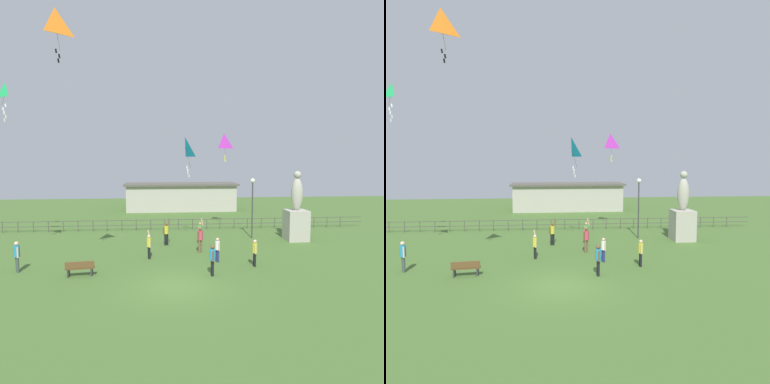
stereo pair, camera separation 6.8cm
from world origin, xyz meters
TOP-DOWN VIEW (x-y plane):
  - ground_plane at (0.00, 0.00)m, footprint 80.00×80.00m
  - statue_monument at (9.75, 9.15)m, footprint 1.63×1.63m
  - lamppost at (6.52, 10.12)m, footprint 0.36×0.36m
  - park_bench at (-5.05, 1.95)m, footprint 1.54×0.58m
  - person_0 at (2.15, 8.36)m, footprint 0.45×0.46m
  - person_1 at (1.91, 6.18)m, footprint 0.42×0.37m
  - person_2 at (2.04, 1.45)m, footprint 0.31×0.51m
  - person_3 at (2.72, 3.95)m, footprint 0.28×0.42m
  - person_4 at (-1.47, 5.00)m, footprint 0.29×0.49m
  - person_5 at (4.75, 2.87)m, footprint 0.29×0.48m
  - person_6 at (-0.33, 8.43)m, footprint 0.53×0.31m
  - person_7 at (-8.69, 3.00)m, footprint 0.33×0.46m
  - kite_0 at (4.79, 13.38)m, footprint 1.15×0.72m
  - kite_1 at (-9.95, 5.61)m, footprint 0.93×0.78m
  - kite_2 at (1.10, 9.02)m, footprint 0.97×0.97m
  - kite_3 at (-5.70, 1.22)m, footprint 1.17×1.06m
  - waterfront_railing at (-0.35, 14.00)m, footprint 36.05×0.06m
  - pavilion_building at (1.80, 26.00)m, footprint 13.75×4.25m

SIDE VIEW (x-z plane):
  - ground_plane at x=0.00m, z-range 0.00..0.00m
  - park_bench at x=-5.05m, z-range 0.04..0.89m
  - waterfront_railing at x=-0.35m, z-range 0.14..1.09m
  - person_3 at x=2.72m, z-range 0.11..1.61m
  - person_4 at x=-1.47m, z-range 0.00..1.81m
  - person_5 at x=4.75m, z-range 0.12..1.71m
  - person_2 at x=2.04m, z-range 0.13..1.82m
  - person_6 at x=-0.33m, z-range 0.00..1.96m
  - person_0 at x=2.15m, z-range 0.00..1.97m
  - person_1 at x=1.91m, z-range 0.13..1.85m
  - person_7 at x=-8.69m, z-range 0.13..1.87m
  - pavilion_building at x=1.80m, z-range 0.02..3.39m
  - statue_monument at x=9.75m, z-range -0.92..4.46m
  - lamppost at x=6.52m, z-range 1.05..5.83m
  - kite_2 at x=1.10m, z-range 5.57..8.50m
  - kite_0 at x=4.79m, z-range 6.56..9.03m
  - kite_1 at x=-9.95m, z-range 9.14..11.46m
  - kite_3 at x=-5.70m, z-range 11.43..14.02m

